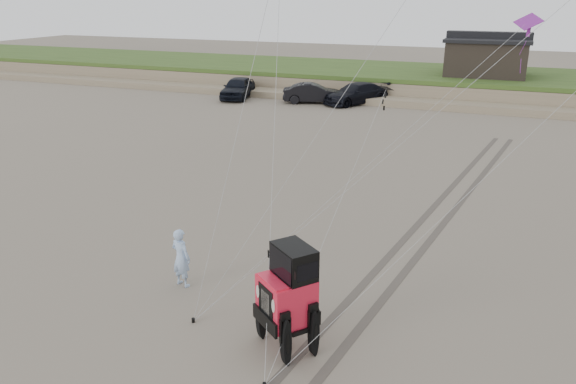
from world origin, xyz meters
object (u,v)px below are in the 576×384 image
(cabin, at_px, (487,56))
(man, at_px, (181,258))
(truck_c, at_px, (356,94))
(truck_a, at_px, (238,88))
(jeep, at_px, (287,308))
(truck_b, at_px, (313,93))

(cabin, relative_size, man, 3.68)
(truck_c, xyz_separation_m, man, (2.82, -28.95, 0.10))
(truck_a, relative_size, jeep, 0.89)
(cabin, distance_m, truck_a, 19.86)
(truck_b, bearing_deg, truck_c, -93.89)
(cabin, relative_size, jeep, 1.16)
(truck_b, height_order, jeep, jeep)
(truck_a, relative_size, truck_b, 1.09)
(truck_a, relative_size, truck_c, 0.92)
(truck_a, bearing_deg, jeep, -72.60)
(truck_c, relative_size, jeep, 0.97)
(truck_a, relative_size, man, 2.81)
(truck_a, bearing_deg, cabin, 12.68)
(jeep, bearing_deg, truck_b, 146.57)
(cabin, xyz_separation_m, man, (-5.89, -35.75, -2.37))
(man, bearing_deg, truck_a, -53.02)
(jeep, bearing_deg, man, -164.57)
(truck_c, relative_size, man, 3.06)
(cabin, height_order, man, cabin)
(jeep, relative_size, man, 3.16)
(truck_b, bearing_deg, cabin, -76.23)
(cabin, relative_size, truck_a, 1.31)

